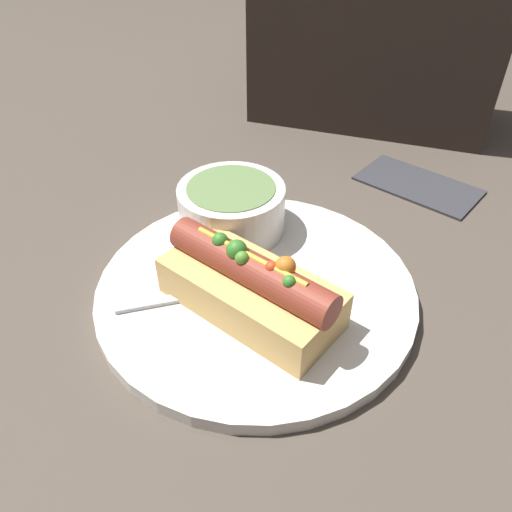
# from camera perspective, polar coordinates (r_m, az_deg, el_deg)

# --- Properties ---
(ground_plane) EXTENTS (4.00, 4.00, 0.00)m
(ground_plane) POSITION_cam_1_polar(r_m,az_deg,el_deg) (0.46, 0.00, -4.41)
(ground_plane) COLOR #4C4238
(dinner_plate) EXTENTS (0.29, 0.29, 0.01)m
(dinner_plate) POSITION_cam_1_polar(r_m,az_deg,el_deg) (0.46, 0.00, -3.80)
(dinner_plate) COLOR white
(dinner_plate) RESTS_ON ground_plane
(hot_dog) EXTENTS (0.17, 0.12, 0.07)m
(hot_dog) POSITION_cam_1_polar(r_m,az_deg,el_deg) (0.41, -0.64, -3.43)
(hot_dog) COLOR #DBAD60
(hot_dog) RESTS_ON dinner_plate
(soup_bowl) EXTENTS (0.11, 0.11, 0.05)m
(soup_bowl) POSITION_cam_1_polar(r_m,az_deg,el_deg) (0.50, -2.80, 5.66)
(soup_bowl) COLOR silver
(soup_bowl) RESTS_ON dinner_plate
(spoon) EXTENTS (0.13, 0.09, 0.01)m
(spoon) POSITION_cam_1_polar(r_m,az_deg,el_deg) (0.44, -2.65, -3.55)
(spoon) COLOR #B7B7BC
(spoon) RESTS_ON dinner_plate
(napkin) EXTENTS (0.16, 0.12, 0.01)m
(napkin) POSITION_cam_1_polar(r_m,az_deg,el_deg) (0.64, 18.03, 7.85)
(napkin) COLOR #333338
(napkin) RESTS_ON ground_plane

